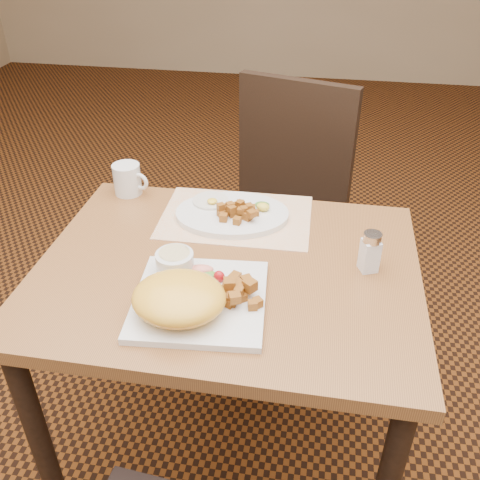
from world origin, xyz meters
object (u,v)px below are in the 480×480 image
Objects in this scene: chair_far at (280,209)px; coffee_mug at (128,179)px; salt_shaker at (370,251)px; plate_oval at (232,214)px; plate_square at (200,300)px; table at (228,301)px.

chair_far reaches higher than coffee_mug.
coffee_mug is (-0.68, 0.26, -0.01)m from salt_shaker.
plate_square is at bearing -90.73° from plate_oval.
chair_far is at bearing 113.41° from salt_shaker.
plate_oval is 0.33m from coffee_mug.
chair_far is 9.70× the size of salt_shaker.
plate_oval is at bearing -14.94° from coffee_mug.
chair_far is 3.46× the size of plate_square.
salt_shaker is at bearing 27.09° from plate_square.
table is 0.93× the size of chair_far.
coffee_mug is (-0.35, 0.30, 0.15)m from table.
plate_oval is at bearing 97.22° from table.
chair_far reaches higher than table.
chair_far reaches higher than salt_shaker.
coffee_mug is at bearing 165.06° from plate_oval.
table is at bearing 100.67° from chair_far.
plate_square is 0.41m from salt_shaker.
salt_shaker reaches higher than table.
chair_far is 0.59m from coffee_mug.
table is 0.19m from plate_square.
table is at bearing 77.19° from plate_square.
coffee_mug reaches higher than table.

